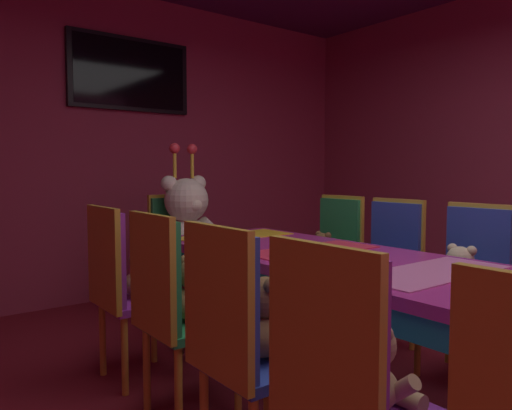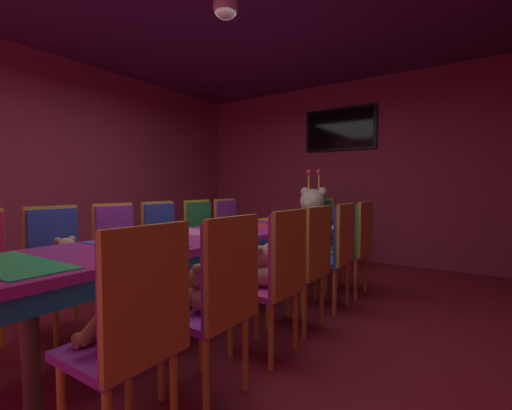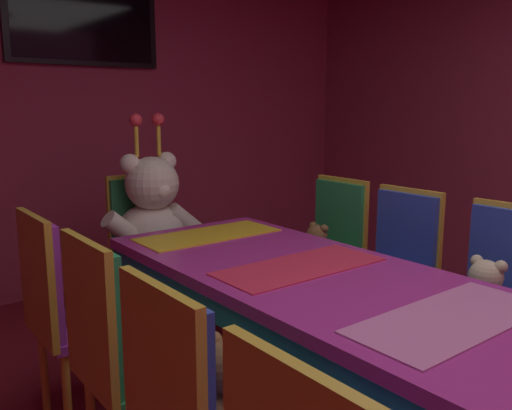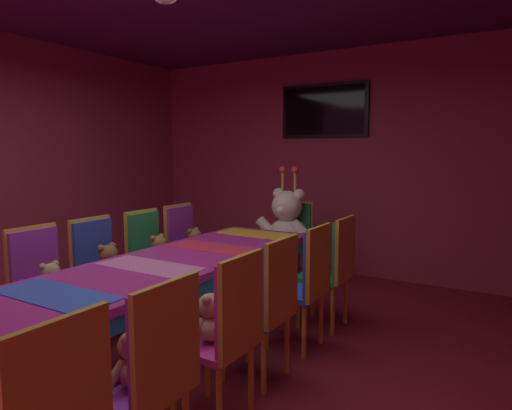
{
  "view_description": "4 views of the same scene",
  "coord_description": "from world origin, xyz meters",
  "views": [
    {
      "loc": [
        -1.86,
        -1.19,
        1.18
      ],
      "look_at": [
        -0.01,
        1.23,
        0.96
      ],
      "focal_mm": 34.46,
      "sensor_mm": 36.0,
      "label": 1
    },
    {
      "loc": [
        2.0,
        -2.23,
        1.13
      ],
      "look_at": [
        -0.17,
        1.0,
        0.94
      ],
      "focal_mm": 24.53,
      "sensor_mm": 36.0,
      "label": 2
    },
    {
      "loc": [
        -1.53,
        -0.92,
        1.43
      ],
      "look_at": [
        0.18,
        1.28,
        0.91
      ],
      "focal_mm": 37.82,
      "sensor_mm": 36.0,
      "label": 3
    },
    {
      "loc": [
        2.22,
        -2.25,
        1.54
      ],
      "look_at": [
        0.12,
        1.25,
        1.05
      ],
      "focal_mm": 31.6,
      "sensor_mm": 36.0,
      "label": 4
    }
  ],
  "objects": [
    {
      "name": "teddy_right_5",
      "position": [
        0.71,
        1.37,
        0.57
      ],
      "size": [
        0.22,
        0.28,
        0.26
      ],
      "rotation": [
        0.0,
        0.0,
        3.14
      ],
      "color": "brown",
      "rests_on": "chair_right_5"
    },
    {
      "name": "teddy_right_1",
      "position": [
        0.71,
        -0.85,
        0.57
      ],
      "size": [
        0.22,
        0.28,
        0.27
      ],
      "rotation": [
        0.0,
        0.0,
        3.14
      ],
      "color": "#9E7247",
      "rests_on": "chair_right_1"
    },
    {
      "name": "wall_back",
      "position": [
        0.0,
        3.2,
        1.4
      ],
      "size": [
        5.2,
        0.12,
        2.8
      ],
      "primitive_type": "cube",
      "color": "#99334C",
      "rests_on": "ground_plane"
    },
    {
      "name": "chair_left_2",
      "position": [
        -0.86,
        -0.27,
        0.6
      ],
      "size": [
        0.42,
        0.41,
        0.98
      ],
      "color": "purple",
      "rests_on": "ground_plane"
    },
    {
      "name": "teddy_left_3",
      "position": [
        -0.7,
        0.26,
        0.6
      ],
      "size": [
        0.26,
        0.34,
        0.32
      ],
      "color": "brown",
      "rests_on": "chair_left_3"
    },
    {
      "name": "teddy_right_0",
      "position": [
        0.69,
        -1.35,
        0.59
      ],
      "size": [
        0.25,
        0.32,
        0.3
      ],
      "rotation": [
        0.0,
        0.0,
        3.14
      ],
      "color": "olive",
      "rests_on": "chair_right_0"
    },
    {
      "name": "chair_left_3",
      "position": [
        -0.85,
        0.26,
        0.6
      ],
      "size": [
        0.42,
        0.41,
        0.98
      ],
      "color": "#2D47B2",
      "rests_on": "ground_plane"
    },
    {
      "name": "chair_left_5",
      "position": [
        -0.84,
        1.38,
        0.6
      ],
      "size": [
        0.42,
        0.41,
        0.98
      ],
      "color": "purple",
      "rests_on": "ground_plane"
    },
    {
      "name": "teddy_left_5",
      "position": [
        -0.7,
        1.38,
        0.58
      ],
      "size": [
        0.24,
        0.31,
        0.29
      ],
      "color": "olive",
      "rests_on": "chair_left_5"
    },
    {
      "name": "wall_tv",
      "position": [
        0.0,
        3.11,
        2.05
      ],
      "size": [
        1.14,
        0.06,
        0.66
      ],
      "color": "black"
    },
    {
      "name": "wall_left",
      "position": [
        -2.6,
        0.0,
        1.4
      ],
      "size": [
        0.12,
        6.4,
        2.8
      ],
      "primitive_type": "cube",
      "color": "#99334C",
      "rests_on": "ground_plane"
    },
    {
      "name": "chair_right_3",
      "position": [
        0.83,
        0.26,
        0.6
      ],
      "size": [
        0.42,
        0.41,
        0.98
      ],
      "rotation": [
        0.0,
        0.0,
        3.14
      ],
      "color": "#2D47B2",
      "rests_on": "ground_plane"
    },
    {
      "name": "chair_left_4",
      "position": [
        -0.83,
        0.83,
        0.6
      ],
      "size": [
        0.42,
        0.41,
        0.98
      ],
      "color": "#268C4C",
      "rests_on": "ground_plane"
    },
    {
      "name": "teddy_left_1",
      "position": [
        -0.69,
        -0.84,
        0.59
      ],
      "size": [
        0.24,
        0.31,
        0.3
      ],
      "color": "tan",
      "rests_on": "chair_left_1"
    },
    {
      "name": "chair_left_1",
      "position": [
        -0.83,
        -0.84,
        0.6
      ],
      "size": [
        0.42,
        0.41,
        0.98
      ],
      "color": "#2D47B2",
      "rests_on": "ground_plane"
    },
    {
      "name": "banquet_table",
      "position": [
        0.0,
        0.0,
        0.66
      ],
      "size": [
        0.9,
        3.45,
        0.75
      ],
      "color": "#B22D8C",
      "rests_on": "ground_plane"
    },
    {
      "name": "teddy_left_4",
      "position": [
        -0.68,
        0.83,
        0.59
      ],
      "size": [
        0.25,
        0.33,
        0.31
      ],
      "color": "olive",
      "rests_on": "chair_left_4"
    },
    {
      "name": "chair_right_2",
      "position": [
        0.86,
        -0.26,
        0.6
      ],
      "size": [
        0.42,
        0.41,
        0.98
      ],
      "rotation": [
        0.0,
        0.0,
        3.14
      ],
      "color": "#CC338C",
      "rests_on": "ground_plane"
    },
    {
      "name": "chair_right_4",
      "position": [
        0.84,
        0.85,
        0.6
      ],
      "size": [
        0.42,
        0.41,
        0.98
      ],
      "rotation": [
        0.0,
        0.0,
        3.14
      ],
      "color": "#2D47B2",
      "rests_on": "ground_plane"
    },
    {
      "name": "teddy_right_2",
      "position": [
        0.71,
        -0.26,
        0.58
      ],
      "size": [
        0.23,
        0.3,
        0.29
      ],
      "rotation": [
        0.0,
        0.0,
        3.14
      ],
      "color": "tan",
      "rests_on": "chair_right_2"
    },
    {
      "name": "ground_plane",
      "position": [
        0.0,
        0.0,
        0.0
      ],
      "size": [
        7.9,
        7.9,
        0.0
      ],
      "primitive_type": "plane",
      "color": "maroon"
    },
    {
      "name": "pendant_light",
      "position": [
        0.23,
        -0.03,
        2.55
      ],
      "size": [
        0.2,
        0.2,
        0.2
      ],
      "primitive_type": "sphere",
      "color": "white"
    },
    {
      "name": "teddy_right_3",
      "position": [
        0.68,
        0.26,
        0.59
      ],
      "size": [
        0.25,
        0.32,
        0.3
      ],
      "rotation": [
        0.0,
        0.0,
        3.14
      ],
      "color": "beige",
      "rests_on": "chair_right_3"
    },
    {
      "name": "chair_right_1",
      "position": [
        0.85,
        -0.85,
        0.6
      ],
      "size": [
        0.42,
        0.41,
        0.98
      ],
      "rotation": [
        0.0,
        0.0,
        3.14
      ],
      "color": "purple",
      "rests_on": "ground_plane"
    },
    {
      "name": "teddy_left_2",
      "position": [
        -0.71,
        -0.27,
        0.58
      ],
      "size": [
        0.23,
        0.29,
        0.28
      ],
      "color": "tan",
      "rests_on": "chair_left_2"
    },
    {
      "name": "chair_right_5",
      "position": [
        0.86,
        1.37,
        0.6
      ],
      "size": [
        0.42,
        0.41,
        0.98
      ],
      "rotation": [
        0.0,
        0.0,
        3.14
      ],
      "color": "#268C4C",
      "rests_on": "ground_plane"
    },
    {
      "name": "chair_right_0",
      "position": [
        0.83,
        -1.35,
        0.6
      ],
      "size": [
        0.42,
        0.41,
        0.98
      ],
      "rotation": [
        0.0,
        0.0,
        3.14
      ],
      "color": "purple",
      "rests_on": "ground_plane"
    },
    {
      "name": "king_teddy_bear",
      "position": [
        0.0,
        2.1,
        0.75
      ],
      "size": [
        0.72,
        0.56,
        0.92
      ],
      "rotation": [
        0.0,
        0.0,
        -1.57
      ],
      "color": "silver",
      "rests_on": "throne_chair"
    },
    {
      "name": "throne_chair",
      "position": [
        0.0,
        2.27,
        0.6
      ],
      "size": [
        0.41,
        0.42,
        0.98
      ],
      "rotation": [
        0.0,
        0.0,
        -1.57
      ],
      "color": "#268C4C",
      "rests_on": "ground_plane"
    }
  ]
}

